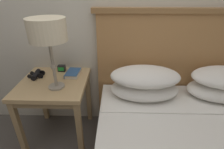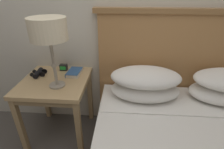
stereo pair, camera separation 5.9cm
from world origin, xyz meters
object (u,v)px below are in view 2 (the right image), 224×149
object	(u,v)px
table_lamp	(48,31)
binoculars_pair	(38,73)
nightstand	(56,88)
book_on_nightstand	(74,72)
alarm_clock	(64,67)

from	to	relation	value
table_lamp	binoculars_pair	distance (m)	0.53
nightstand	table_lamp	bearing A→B (deg)	-57.17
table_lamp	binoculars_pair	bearing A→B (deg)	143.77
book_on_nightstand	table_lamp	bearing A→B (deg)	-110.55
book_on_nightstand	binoculars_pair	xyz separation A→B (m)	(-0.33, -0.05, 0.01)
binoculars_pair	nightstand	bearing A→B (deg)	-24.45
binoculars_pair	alarm_clock	distance (m)	0.24
binoculars_pair	table_lamp	bearing A→B (deg)	-36.23
book_on_nightstand	alarm_clock	size ratio (longest dim) A/B	2.73
book_on_nightstand	binoculars_pair	size ratio (longest dim) A/B	1.18
nightstand	table_lamp	xyz separation A→B (m)	(0.06, -0.10, 0.54)
table_lamp	binoculars_pair	xyz separation A→B (m)	(-0.24, 0.18, -0.44)
alarm_clock	nightstand	bearing A→B (deg)	-95.50
table_lamp	alarm_clock	xyz separation A→B (m)	(-0.04, 0.30, -0.43)
binoculars_pair	alarm_clock	bearing A→B (deg)	31.91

